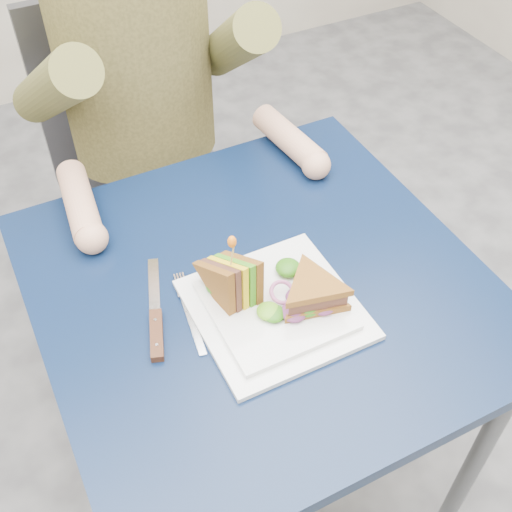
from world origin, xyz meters
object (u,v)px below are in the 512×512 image
sandwich_upright (233,282)px  knife (156,325)px  plate (275,308)px  chair (139,152)px  fork (190,314)px  diner (134,36)px  sandwich_flat (313,292)px  table (261,312)px

sandwich_upright → knife: (-0.13, 0.01, -0.05)m
plate → chair: bearing=89.4°
fork → sandwich_upright: bearing=-7.6°
chair → plate: 0.79m
fork → knife: 0.06m
diner → sandwich_flat: bearing=-86.0°
table → plate: size_ratio=2.88×
diner → fork: diner is taller
sandwich_upright → chair: bearing=85.2°
plate → knife: plate is taller
plate → knife: size_ratio=1.20×
plate → fork: (-0.13, 0.06, -0.01)m
fork → knife: knife is taller
table → diner: 0.64m
chair → sandwich_flat: (0.05, -0.79, 0.23)m
plate → sandwich_upright: 0.08m
sandwich_upright → knife: bearing=175.3°
plate → sandwich_flat: sandwich_flat is taller
diner → sandwich_upright: size_ratio=5.23×
diner → plate: (-0.01, -0.65, -0.18)m
sandwich_upright → fork: 0.09m
plate → fork: 0.14m
knife → table: bearing=3.2°
diner → knife: size_ratio=3.45×
sandwich_flat → sandwich_upright: sandwich_upright is taller
plate → sandwich_flat: size_ratio=1.68×
chair → sandwich_flat: 0.82m
table → knife: knife is taller
table → fork: fork is taller
sandwich_upright → fork: sandwich_upright is taller
plate → table: bearing=83.4°
chair → plate: size_ratio=3.58×
table → chair: chair is taller
plate → sandwich_flat: bearing=-24.4°
plate → sandwich_flat: (0.06, -0.02, 0.04)m
sandwich_flat → knife: 0.26m
sandwich_upright → sandwich_flat: bearing=-32.9°
chair → sandwich_flat: size_ratio=6.01×
knife → sandwich_upright: bearing=-4.7°
table → diner: bearing=90.0°
diner → fork: (-0.14, -0.60, -0.18)m
fork → table: bearing=4.9°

